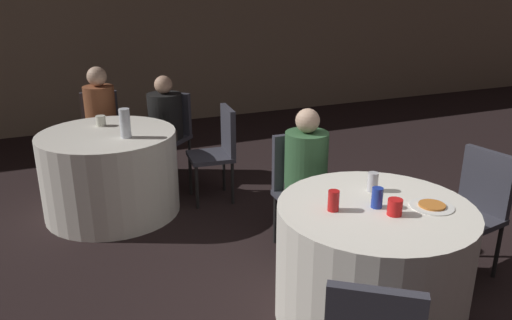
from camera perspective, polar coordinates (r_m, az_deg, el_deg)
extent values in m
plane|color=black|center=(3.49, 11.47, -15.66)|extent=(16.00, 16.00, 0.00)
cube|color=gray|center=(7.54, -10.10, 14.79)|extent=(16.00, 0.06, 2.80)
cylinder|color=white|center=(3.19, 13.05, -11.37)|extent=(1.17, 1.17, 0.75)
cylinder|color=white|center=(4.68, -16.29, -1.43)|extent=(1.20, 1.20, 0.75)
cube|color=#383842|center=(3.85, 5.60, -4.32)|extent=(0.41, 0.41, 0.04)
cube|color=#383842|center=(3.91, 4.53, -0.09)|extent=(0.38, 0.06, 0.44)
cylinder|color=black|center=(3.89, 8.89, -7.95)|extent=(0.03, 0.03, 0.42)
cylinder|color=black|center=(3.74, 4.32, -8.91)|extent=(0.03, 0.03, 0.42)
cylinder|color=black|center=(4.15, 6.54, -5.97)|extent=(0.03, 0.03, 0.42)
cylinder|color=black|center=(4.02, 2.22, -6.77)|extent=(0.03, 0.03, 0.42)
cube|color=#383842|center=(3.80, 22.86, -6.18)|extent=(0.46, 0.46, 0.04)
cube|color=#383842|center=(3.86, 24.88, -2.21)|extent=(0.11, 0.38, 0.44)
cylinder|color=black|center=(3.70, 22.99, -10.97)|extent=(0.03, 0.03, 0.42)
cylinder|color=black|center=(3.86, 18.87, -9.05)|extent=(0.03, 0.03, 0.42)
cylinder|color=black|center=(3.96, 25.87, -9.34)|extent=(0.03, 0.03, 0.42)
cylinder|color=black|center=(4.11, 21.90, -7.63)|extent=(0.03, 0.03, 0.42)
cube|color=#383842|center=(4.75, -5.25, 0.40)|extent=(0.44, 0.44, 0.04)
cube|color=#383842|center=(4.72, -3.20, 3.40)|extent=(0.09, 0.38, 0.44)
cylinder|color=black|center=(4.65, -6.76, -3.13)|extent=(0.03, 0.03, 0.42)
cylinder|color=black|center=(4.96, -7.52, -1.68)|extent=(0.03, 0.03, 0.42)
cylinder|color=black|center=(4.71, -2.70, -2.67)|extent=(0.03, 0.03, 0.42)
cylinder|color=black|center=(5.02, -3.70, -1.27)|extent=(0.03, 0.03, 0.42)
cube|color=#383842|center=(5.35, -10.17, 2.39)|extent=(0.57, 0.57, 0.04)
cube|color=#383842|center=(5.43, -9.28, 5.35)|extent=(0.30, 0.31, 0.44)
cylinder|color=black|center=(5.20, -9.48, -0.75)|extent=(0.03, 0.03, 0.42)
cylinder|color=black|center=(5.39, -12.53, -0.24)|extent=(0.03, 0.03, 0.42)
cylinder|color=black|center=(5.47, -7.57, 0.38)|extent=(0.03, 0.03, 0.42)
cylinder|color=black|center=(5.65, -10.53, 0.83)|extent=(0.03, 0.03, 0.42)
cube|color=#383842|center=(5.53, -17.04, 2.39)|extent=(0.42, 0.42, 0.04)
cube|color=#383842|center=(5.65, -17.40, 5.24)|extent=(0.38, 0.07, 0.44)
cylinder|color=black|center=(5.45, -14.92, -0.21)|extent=(0.03, 0.03, 0.42)
cylinder|color=black|center=(5.44, -18.48, -0.61)|extent=(0.03, 0.03, 0.42)
cylinder|color=black|center=(5.77, -15.25, 0.87)|extent=(0.03, 0.03, 0.42)
cylinder|color=black|center=(5.76, -18.60, 0.49)|extent=(0.03, 0.03, 0.42)
cylinder|color=#4C4238|center=(5.25, -11.35, -0.45)|extent=(0.24, 0.24, 0.46)
cube|color=#4C4238|center=(5.25, -10.87, 2.79)|extent=(0.46, 0.47, 0.12)
cylinder|color=black|center=(5.28, -10.33, 5.00)|extent=(0.36, 0.36, 0.47)
sphere|color=tan|center=(5.21, -10.55, 8.46)|extent=(0.18, 0.18, 0.18)
cylinder|color=#282828|center=(3.77, 7.02, -8.49)|extent=(0.24, 0.24, 0.46)
cube|color=#282828|center=(3.73, 6.40, -3.97)|extent=(0.32, 0.33, 0.12)
cylinder|color=#38663D|center=(3.75, 5.74, -0.53)|extent=(0.32, 0.32, 0.50)
sphere|color=#DBB293|center=(3.65, 5.92, 4.50)|extent=(0.18, 0.18, 0.18)
cylinder|color=#282828|center=(5.39, -16.68, -0.38)|extent=(0.24, 0.24, 0.46)
cube|color=#282828|center=(5.41, -17.05, 2.78)|extent=(0.32, 0.34, 0.12)
cylinder|color=brown|center=(5.46, -17.34, 5.28)|extent=(0.31, 0.31, 0.54)
sphere|color=#DBB293|center=(5.39, -17.74, 9.08)|extent=(0.20, 0.20, 0.20)
cylinder|color=white|center=(3.11, 19.45, -5.02)|extent=(0.25, 0.25, 0.01)
cylinder|color=orange|center=(3.10, 19.47, -4.87)|extent=(0.15, 0.15, 0.01)
cylinder|color=red|center=(2.90, 8.85, -4.62)|extent=(0.07, 0.07, 0.12)
cylinder|color=#1E38A5|center=(2.99, 13.67, -4.20)|extent=(0.07, 0.07, 0.12)
cylinder|color=silver|center=(3.21, 13.20, -2.45)|extent=(0.07, 0.07, 0.12)
cylinder|color=red|center=(2.92, 15.58, -5.20)|extent=(0.08, 0.08, 0.09)
cylinder|color=silver|center=(4.34, -14.74, 4.08)|extent=(0.09, 0.09, 0.25)
cylinder|color=silver|center=(4.79, -17.32, 4.30)|extent=(0.09, 0.09, 0.09)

